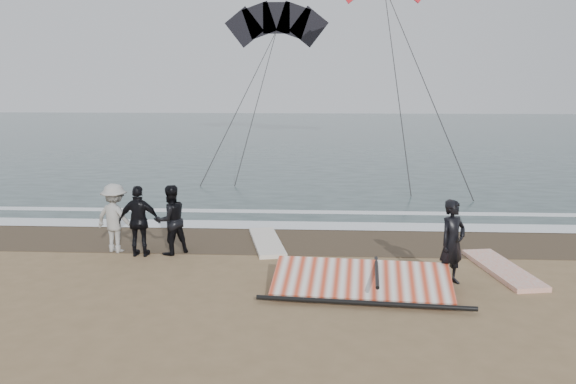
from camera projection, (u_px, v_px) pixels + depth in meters
The scene contains 11 objects.
ground at pixel (328, 308), 10.47m from camera, with size 120.00×120.00×0.00m, color #8C704C.
sea at pixel (320, 135), 42.78m from camera, with size 120.00×54.00×0.02m, color #233838.
wet_sand at pixel (325, 240), 14.88m from camera, with size 120.00×2.80×0.01m, color #4C3D2B.
foam_near at pixel (324, 226), 16.24m from camera, with size 120.00×0.90×0.01m, color white.
foam_far at pixel (323, 212), 17.91m from camera, with size 120.00×0.45×0.01m, color white.
man_main at pixel (452, 243), 11.54m from camera, with size 0.65×0.43×1.79m, color black.
board_white at pixel (502, 269), 12.47m from camera, with size 0.74×2.64×0.11m, color silver.
board_cream at pixel (267, 242), 14.53m from camera, with size 0.67×2.51×0.10m, color white.
trio_cluster at pixel (139, 219), 13.60m from camera, with size 2.55×1.10×1.72m.
sail_rig at pixel (357, 281), 11.32m from camera, with size 4.08×1.99×0.49m.
kite_dark at pixel (276, 27), 36.90m from camera, with size 7.69×8.51×18.40m.
Camera 1 is at (-0.23, -9.86, 4.20)m, focal length 35.00 mm.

